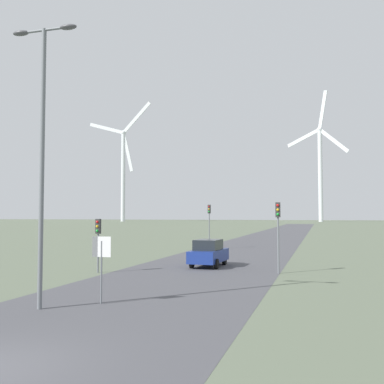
% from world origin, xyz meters
% --- Properties ---
extents(road_surface, '(10.00, 240.00, 0.01)m').
position_xyz_m(road_surface, '(0.00, 48.00, 0.00)').
color(road_surface, '#47474C').
rests_on(road_surface, ground).
extents(streetlamp, '(2.79, 0.32, 10.69)m').
position_xyz_m(streetlamp, '(-2.73, 5.92, 6.60)').
color(streetlamp, slate).
rests_on(streetlamp, ground).
extents(stop_sign_near, '(0.81, 0.07, 2.65)m').
position_xyz_m(stop_sign_near, '(-0.98, 7.43, 1.85)').
color(stop_sign_near, slate).
rests_on(stop_sign_near, ground).
extents(traffic_light_post_near_left, '(0.28, 0.34, 3.26)m').
position_xyz_m(traffic_light_post_near_left, '(-5.66, 16.01, 2.39)').
color(traffic_light_post_near_left, slate).
rests_on(traffic_light_post_near_left, ground).
extents(traffic_light_post_near_right, '(0.28, 0.34, 4.26)m').
position_xyz_m(traffic_light_post_near_right, '(4.91, 18.68, 3.11)').
color(traffic_light_post_near_right, slate).
rests_on(traffic_light_post_near_right, ground).
extents(traffic_light_post_mid_left, '(0.28, 0.33, 4.55)m').
position_xyz_m(traffic_light_post_mid_left, '(-3.73, 36.48, 3.32)').
color(traffic_light_post_mid_left, slate).
rests_on(traffic_light_post_mid_left, ground).
extents(car_approaching, '(2.00, 4.18, 1.83)m').
position_xyz_m(car_approaching, '(0.02, 21.02, 0.91)').
color(car_approaching, navy).
rests_on(car_approaching, ground).
extents(wind_turbine_far_left, '(37.11, 3.46, 63.19)m').
position_xyz_m(wind_turbine_far_left, '(-93.72, 210.52, 29.56)').
color(wind_turbine_far_left, silver).
rests_on(wind_turbine_far_left, ground).
extents(wind_turbine_left, '(30.55, 16.75, 66.43)m').
position_xyz_m(wind_turbine_left, '(7.55, 226.43, 28.92)').
color(wind_turbine_left, silver).
rests_on(wind_turbine_left, ground).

